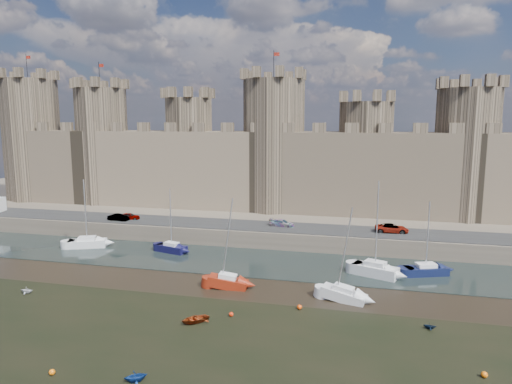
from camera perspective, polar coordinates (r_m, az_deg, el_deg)
ground at (r=41.22m, az=-14.70°, el=-18.04°), size 160.00×160.00×0.00m
water_channel at (r=61.80m, az=-4.13°, el=-8.45°), size 160.00×12.00×0.08m
quay at (r=95.49m, az=2.35°, el=-1.45°), size 160.00×60.00×2.50m
road at (r=70.41m, az=-1.71°, el=-4.14°), size 160.00×7.00×0.10m
castle at (r=82.59m, az=0.36°, el=4.22°), size 108.50×11.00×29.00m
car_0 at (r=76.93m, az=-15.55°, el=-2.94°), size 3.53×1.96×1.14m
car_1 at (r=76.47m, az=-16.82°, el=-3.07°), size 3.52×1.44×1.13m
car_2 at (r=69.43m, az=3.26°, el=-3.91°), size 3.99×2.12×1.10m
car_3 at (r=68.47m, az=16.61°, el=-4.37°), size 4.81×2.40×1.31m
sailboat_0 at (r=71.63m, az=-20.35°, el=-5.93°), size 5.74×3.94×10.01m
sailboat_1 at (r=65.90m, az=-10.51°, el=-6.83°), size 4.80×2.88×9.01m
sailboat_2 at (r=57.04m, az=14.66°, el=-9.33°), size 5.70×3.88×11.47m
sailboat_3 at (r=59.34m, az=20.45°, el=-9.07°), size 5.48×3.64×8.95m
sailboat_4 at (r=51.83m, az=-3.54°, el=-11.09°), size 4.48×2.01×10.21m
sailboat_5 at (r=49.22m, az=10.89°, el=-12.40°), size 4.88×2.83×9.90m
dinghy_1 at (r=36.15m, az=-14.84°, el=-21.39°), size 2.07×1.98×0.85m
dinghy_3 at (r=56.02m, az=-26.73°, el=-10.94°), size 1.52×1.36×0.72m
dinghy_4 at (r=44.11m, az=-7.66°, el=-15.53°), size 3.26×3.37×0.57m
dinghy_7 at (r=45.25m, az=20.88°, el=-15.40°), size 1.15×1.01×0.59m
buoy_1 at (r=45.03m, az=-3.12°, el=-15.02°), size 0.44×0.44×0.44m
buoy_3 at (r=46.66m, az=5.46°, el=-14.13°), size 0.49×0.49×0.49m
buoy_4 at (r=38.98m, az=-24.14°, el=-19.86°), size 0.45×0.45×0.45m
buoy_5 at (r=39.36m, az=26.65°, el=-19.73°), size 0.47×0.47×0.47m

